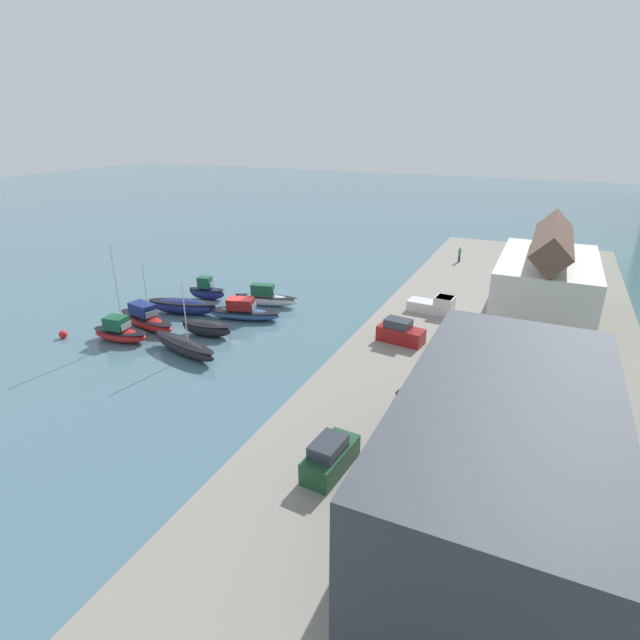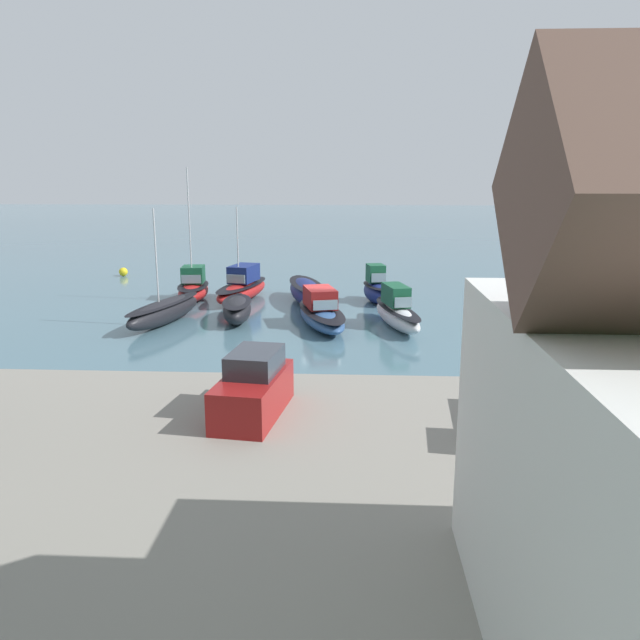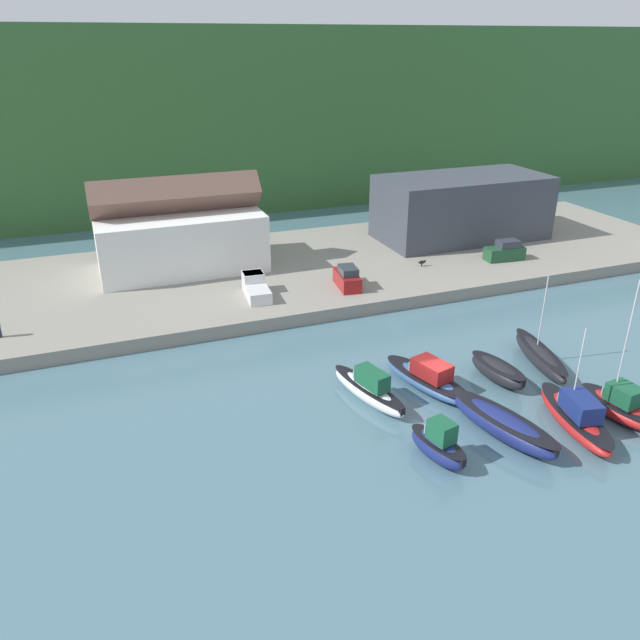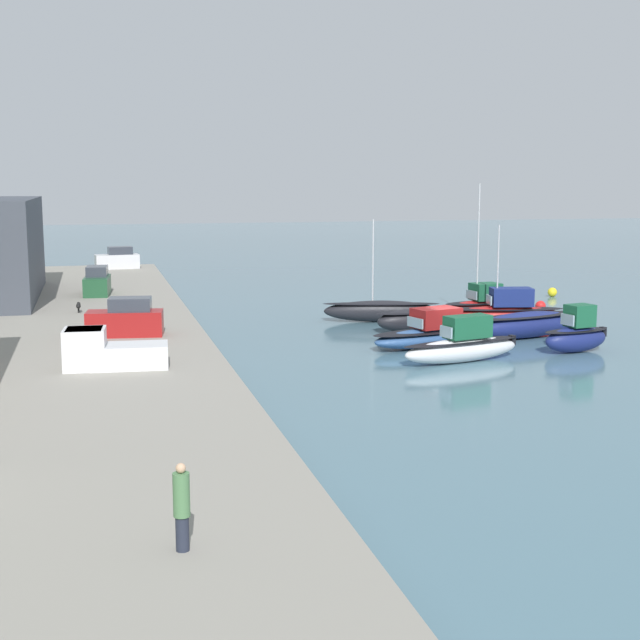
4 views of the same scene
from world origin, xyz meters
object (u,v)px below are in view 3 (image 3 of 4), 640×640
Objects in this scene: moored_boat_2 at (498,371)px; moored_boat_5 at (503,425)px; moored_boat_0 at (369,389)px; dog_on_quay at (422,262)px; moored_boat_1 at (428,378)px; parked_car_2 at (505,251)px; moored_boat_6 at (576,417)px; parked_car_1 at (347,278)px; moored_boat_7 at (619,405)px; moored_boat_4 at (438,445)px; moored_boat_3 at (540,356)px; pickup_truck_0 at (255,287)px.

moored_boat_5 is at bearing -129.86° from moored_boat_2.
moored_boat_0 is 25.91m from dog_on_quay.
moored_boat_1 is 28.20m from parked_car_2.
moored_boat_1 is (4.65, 0.01, -0.10)m from moored_boat_0.
moored_boat_0 is 13.50m from moored_boat_6.
moored_boat_6 is at bearing -66.76° from moored_boat_1.
moored_boat_6 is 9.59× the size of dog_on_quay.
parked_car_1 reaches higher than moored_boat_0.
moored_boat_7 is (3.68, 0.10, -0.02)m from moored_boat_6.
moored_boat_0 is at bearing -100.94° from parked_car_1.
moored_boat_0 is 16.57m from moored_boat_7.
parked_car_2 is (25.22, 19.25, 1.20)m from moored_boat_0.
moored_boat_5 is 8.58m from moored_boat_7.
moored_boat_7 reaches higher than moored_boat_4.
moored_boat_6 reaches higher than moored_boat_1.
moored_boat_3 is at bearing 25.72° from moored_boat_5.
moored_boat_6 reaches higher than moored_boat_4.
moored_boat_0 is 0.92× the size of moored_boat_3.
moored_boat_2 is at bearing 147.85° from parked_car_2.
parked_car_1 is (5.00, 25.33, 1.11)m from moored_boat_4.
moored_boat_5 is (5.06, 0.58, -0.15)m from moored_boat_4.
moored_boat_3 reaches higher than parked_car_2.
moored_boat_2 is 0.66× the size of moored_boat_6.
moored_boat_4 reaches higher than moored_boat_1.
moored_boat_1 is at bearing -26.20° from dog_on_quay.
moored_boat_1 is at bearing -86.66° from parked_car_1.
moored_boat_2 is at bearing -70.12° from parked_car_1.
parked_car_1 is (-0.07, 24.76, 1.26)m from moored_boat_5.
moored_boat_4 is 36.11m from parked_car_2.
pickup_truck_0 is at bearing 86.21° from moored_boat_4.
moored_boat_7 is (14.61, -7.81, -0.01)m from moored_boat_0.
moored_boat_5 is 1.76× the size of pickup_truck_0.
pickup_truck_0 is at bearing 129.18° from moored_boat_6.
moored_boat_3 is 8.63m from moored_boat_6.
moored_boat_0 is 0.92× the size of moored_boat_6.
moored_boat_1 is 10.11m from moored_boat_6.
parked_car_2 is at bearing 4.81° from pickup_truck_0.
moored_boat_6 reaches higher than parked_car_2.
moored_boat_5 is at bearing -93.60° from moored_boat_1.
moored_boat_0 is at bearing 117.51° from moored_boat_5.
parked_car_2 is (19.14, 26.20, 1.26)m from moored_boat_5.
parked_car_2 is 0.89× the size of pickup_truck_0.
moored_boat_1 is at bearing 138.01° from parked_car_2.
parked_car_1 is at bearing -72.15° from dog_on_quay.
pickup_truck_0 is (-7.44, 19.01, 1.20)m from moored_boat_1.
parked_car_2 reaches higher than moored_boat_5.
parked_car_2 is at bearing 23.77° from moored_boat_0.
moored_boat_4 is 0.48× the size of moored_boat_7.
moored_boat_4 is at bearing 142.81° from parked_car_2.
moored_boat_0 is 1.66× the size of moored_boat_4.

